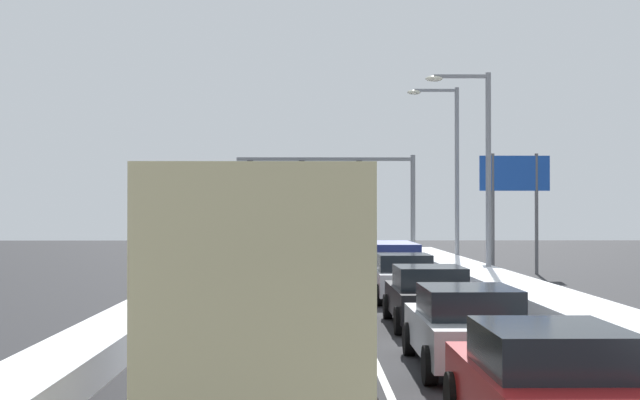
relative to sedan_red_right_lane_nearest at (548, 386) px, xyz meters
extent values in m
plane|color=#28282B|center=(-1.64, 13.35, -0.76)|extent=(127.84, 127.84, 0.00)
cube|color=silver|center=(-1.64, 18.27, -0.76)|extent=(0.14, 54.08, 0.01)
cube|color=white|center=(3.66, 18.27, -0.45)|extent=(2.01, 54.08, 0.63)
cube|color=white|center=(-6.94, 18.27, -0.46)|extent=(1.32, 54.08, 0.61)
cube|color=maroon|center=(0.00, 0.04, -0.13)|extent=(1.82, 4.50, 0.70)
cube|color=black|center=(0.00, -0.11, 0.47)|extent=(1.64, 2.20, 0.55)
cylinder|color=black|center=(-0.89, 1.59, -0.43)|extent=(0.22, 0.66, 0.66)
cylinder|color=black|center=(0.89, 1.59, -0.43)|extent=(0.22, 0.66, 0.66)
cube|color=#B7BABF|center=(-0.01, 5.62, -0.13)|extent=(1.82, 4.50, 0.70)
cube|color=black|center=(-0.01, 5.47, 0.47)|extent=(1.64, 2.20, 0.55)
cube|color=red|center=(-0.70, 3.42, -0.01)|extent=(0.24, 0.08, 0.14)
cube|color=red|center=(0.68, 3.42, -0.01)|extent=(0.24, 0.08, 0.14)
cylinder|color=black|center=(-0.90, 7.17, -0.43)|extent=(0.22, 0.66, 0.66)
cylinder|color=black|center=(0.88, 7.17, -0.43)|extent=(0.22, 0.66, 0.66)
cylinder|color=black|center=(-0.90, 4.07, -0.43)|extent=(0.22, 0.66, 0.66)
cylinder|color=black|center=(0.88, 4.07, -0.43)|extent=(0.22, 0.66, 0.66)
cube|color=black|center=(0.09, 11.71, -0.13)|extent=(1.82, 4.50, 0.70)
cube|color=black|center=(0.09, 11.56, 0.47)|extent=(1.64, 2.20, 0.55)
cube|color=red|center=(-0.61, 9.51, -0.01)|extent=(0.24, 0.08, 0.14)
cube|color=red|center=(0.78, 9.51, -0.01)|extent=(0.24, 0.08, 0.14)
cylinder|color=black|center=(-0.80, 13.26, -0.43)|extent=(0.22, 0.66, 0.66)
cylinder|color=black|center=(0.98, 13.26, -0.43)|extent=(0.22, 0.66, 0.66)
cylinder|color=black|center=(-0.80, 10.16, -0.43)|extent=(0.22, 0.66, 0.66)
cylinder|color=black|center=(0.98, 10.16, -0.43)|extent=(0.22, 0.66, 0.66)
cube|color=silver|center=(0.11, 18.14, -0.13)|extent=(1.82, 4.50, 0.70)
cube|color=black|center=(0.11, 17.99, 0.47)|extent=(1.64, 2.20, 0.55)
cube|color=red|center=(-0.58, 15.94, -0.01)|extent=(0.24, 0.08, 0.14)
cube|color=red|center=(0.80, 15.94, -0.01)|extent=(0.24, 0.08, 0.14)
cylinder|color=black|center=(-0.78, 19.69, -0.43)|extent=(0.22, 0.66, 0.66)
cylinder|color=black|center=(1.00, 19.69, -0.43)|extent=(0.22, 0.66, 0.66)
cylinder|color=black|center=(-0.78, 16.59, -0.43)|extent=(0.22, 0.66, 0.66)
cylinder|color=black|center=(1.00, 16.59, -0.43)|extent=(0.22, 0.66, 0.66)
cube|color=navy|center=(0.17, 23.99, 0.28)|extent=(1.95, 4.90, 1.25)
cube|color=black|center=(0.17, 21.58, 0.56)|extent=(1.56, 0.06, 0.55)
cube|color=red|center=(-0.61, 21.59, 0.18)|extent=(0.20, 0.08, 0.28)
cube|color=red|center=(0.95, 21.59, 0.18)|extent=(0.20, 0.08, 0.28)
cylinder|color=black|center=(-0.79, 25.69, -0.39)|extent=(0.25, 0.74, 0.74)
cylinder|color=black|center=(1.12, 25.69, -0.39)|extent=(0.25, 0.74, 0.74)
cylinder|color=black|center=(-0.79, 22.29, -0.39)|extent=(0.25, 0.74, 0.74)
cylinder|color=black|center=(1.12, 22.29, -0.39)|extent=(0.25, 0.74, 0.74)
cube|color=#38383D|center=(-3.44, 3.67, 0.80)|extent=(2.35, 2.20, 2.00)
cube|color=#D1C18C|center=(-3.44, 0.07, 1.30)|extent=(2.35, 5.00, 2.60)
cylinder|color=black|center=(-4.56, 3.97, -0.30)|extent=(0.28, 0.92, 0.92)
cylinder|color=black|center=(-2.31, 3.97, -0.30)|extent=(0.28, 0.92, 0.92)
cube|color=#937F60|center=(-3.35, 9.92, 0.28)|extent=(1.95, 4.90, 1.25)
cube|color=black|center=(-3.35, 7.51, 0.56)|extent=(1.56, 0.06, 0.55)
cube|color=red|center=(-4.13, 7.52, 0.18)|extent=(0.20, 0.08, 0.28)
cube|color=red|center=(-2.57, 7.52, 0.18)|extent=(0.20, 0.08, 0.28)
cylinder|color=black|center=(-4.30, 11.62, -0.39)|extent=(0.25, 0.74, 0.74)
cylinder|color=black|center=(-2.39, 11.62, -0.39)|extent=(0.25, 0.74, 0.74)
cylinder|color=black|center=(-4.30, 8.22, -0.39)|extent=(0.25, 0.74, 0.74)
cylinder|color=black|center=(-2.39, 8.22, -0.39)|extent=(0.25, 0.74, 0.74)
cube|color=maroon|center=(-3.42, 16.01, 0.28)|extent=(1.95, 4.90, 1.25)
cube|color=black|center=(-3.42, 13.60, 0.56)|extent=(1.56, 0.06, 0.55)
cube|color=red|center=(-4.20, 13.61, 0.18)|extent=(0.20, 0.08, 0.28)
cube|color=red|center=(-2.64, 13.61, 0.18)|extent=(0.20, 0.08, 0.28)
cylinder|color=black|center=(-4.38, 17.71, -0.39)|extent=(0.25, 0.74, 0.74)
cylinder|color=black|center=(-2.47, 17.71, -0.39)|extent=(0.25, 0.74, 0.74)
cylinder|color=black|center=(-4.38, 14.31, -0.39)|extent=(0.25, 0.74, 0.74)
cylinder|color=black|center=(-2.47, 14.31, -0.39)|extent=(0.25, 0.74, 0.74)
cube|color=slate|center=(-3.18, 22.39, -0.13)|extent=(1.82, 4.50, 0.70)
cube|color=black|center=(-3.18, 22.24, 0.47)|extent=(1.64, 2.20, 0.55)
cube|color=red|center=(-3.87, 20.19, -0.01)|extent=(0.24, 0.08, 0.14)
cube|color=red|center=(-2.49, 20.19, -0.01)|extent=(0.24, 0.08, 0.14)
cylinder|color=black|center=(-4.07, 23.94, -0.43)|extent=(0.22, 0.66, 0.66)
cylinder|color=black|center=(-2.29, 23.94, -0.43)|extent=(0.22, 0.66, 0.66)
cylinder|color=black|center=(-4.07, 20.84, -0.43)|extent=(0.22, 0.66, 0.66)
cylinder|color=black|center=(-2.29, 20.84, -0.43)|extent=(0.22, 0.66, 0.66)
cube|color=#1E5633|center=(-3.55, 28.59, -0.13)|extent=(1.82, 4.50, 0.70)
cube|color=black|center=(-3.55, 28.44, 0.47)|extent=(1.64, 2.20, 0.55)
cube|color=red|center=(-4.25, 26.39, -0.01)|extent=(0.24, 0.08, 0.14)
cube|color=red|center=(-2.86, 26.39, -0.01)|extent=(0.24, 0.08, 0.14)
cylinder|color=black|center=(-4.44, 30.14, -0.43)|extent=(0.22, 0.66, 0.66)
cylinder|color=black|center=(-2.66, 30.14, -0.43)|extent=(0.22, 0.66, 0.66)
cylinder|color=black|center=(-4.44, 27.04, -0.43)|extent=(0.22, 0.66, 0.66)
cylinder|color=black|center=(-2.66, 27.04, -0.43)|extent=(0.22, 0.66, 0.66)
cylinder|color=slate|center=(3.26, 42.85, 2.34)|extent=(0.28, 0.28, 6.20)
cube|color=slate|center=(-1.97, 42.85, 5.19)|extent=(10.46, 0.20, 0.20)
cube|color=black|center=(0.06, 42.85, 4.61)|extent=(0.34, 0.34, 0.95)
sphere|color=#4C0A0A|center=(0.06, 42.66, 4.90)|extent=(0.22, 0.22, 0.22)
sphere|color=#593F0C|center=(0.06, 42.66, 4.61)|extent=(0.22, 0.22, 0.22)
sphere|color=green|center=(0.06, 42.66, 4.33)|extent=(0.22, 0.22, 0.22)
cube|color=black|center=(-3.34, 42.85, 4.61)|extent=(0.34, 0.34, 0.95)
sphere|color=#4C0A0A|center=(-3.34, 42.66, 4.90)|extent=(0.22, 0.22, 0.22)
sphere|color=#593F0C|center=(-3.34, 42.66, 4.61)|extent=(0.22, 0.22, 0.22)
sphere|color=green|center=(-3.34, 42.66, 4.33)|extent=(0.22, 0.22, 0.22)
cube|color=black|center=(-6.40, 42.85, 4.61)|extent=(0.34, 0.34, 0.95)
sphere|color=#4C0A0A|center=(-6.40, 42.66, 4.90)|extent=(0.22, 0.22, 0.22)
sphere|color=#593F0C|center=(-6.40, 42.66, 4.61)|extent=(0.22, 0.22, 0.22)
sphere|color=green|center=(-6.40, 42.66, 4.33)|extent=(0.22, 0.22, 0.22)
cylinder|color=gray|center=(4.35, 25.64, 3.48)|extent=(0.22, 0.22, 8.48)
cube|color=gray|center=(3.25, 25.64, 7.57)|extent=(2.20, 0.14, 0.14)
ellipsoid|color=#EAE5C6|center=(2.15, 25.64, 7.47)|extent=(0.70, 0.36, 0.24)
cylinder|color=gray|center=(4.68, 35.48, 3.85)|extent=(0.22, 0.22, 9.22)
cube|color=gray|center=(3.58, 35.48, 8.31)|extent=(2.20, 0.14, 0.14)
ellipsoid|color=#EAE5C6|center=(2.48, 35.48, 8.21)|extent=(0.70, 0.36, 0.24)
cylinder|color=#59595B|center=(5.47, 30.29, 1.99)|extent=(0.16, 0.16, 5.50)
cylinder|color=#59595B|center=(7.47, 30.29, 1.99)|extent=(0.16, 0.16, 5.50)
cube|color=#1947A5|center=(6.47, 30.29, 3.84)|extent=(3.20, 0.12, 1.60)
camera|label=1|loc=(-2.90, -11.00, 2.13)|focal=51.08mm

